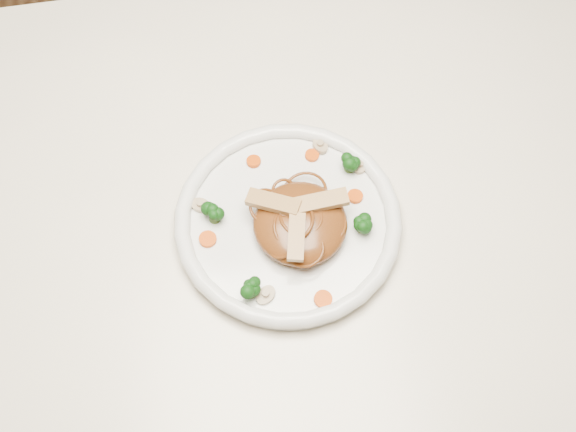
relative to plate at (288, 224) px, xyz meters
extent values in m
plane|color=#4D301A|center=(-0.02, 0.03, -0.76)|extent=(4.00, 4.00, 0.00)
cube|color=beige|center=(-0.02, 0.03, -0.03)|extent=(1.20, 0.80, 0.04)
cylinder|color=brown|center=(0.52, 0.37, -0.40)|extent=(0.06, 0.06, 0.71)
cylinder|color=white|center=(0.00, 0.00, 0.00)|extent=(0.31, 0.31, 0.02)
ellipsoid|color=brown|center=(0.01, -0.01, 0.02)|extent=(0.14, 0.14, 0.04)
cube|color=tan|center=(0.04, 0.00, 0.05)|extent=(0.07, 0.02, 0.01)
cube|color=tan|center=(-0.02, 0.01, 0.05)|extent=(0.07, 0.05, 0.01)
cube|color=tan|center=(0.00, -0.04, 0.05)|extent=(0.03, 0.06, 0.01)
cylinder|color=#D74E07|center=(0.05, 0.09, 0.01)|extent=(0.02, 0.02, 0.00)
cylinder|color=#D74E07|center=(-0.10, -0.01, 0.01)|extent=(0.02, 0.02, 0.00)
cylinder|color=#D74E07|center=(0.09, 0.02, 0.01)|extent=(0.02, 0.02, 0.00)
cylinder|color=#D74E07|center=(-0.03, 0.09, 0.01)|extent=(0.02, 0.02, 0.00)
cylinder|color=#D74E07|center=(0.02, -0.11, 0.01)|extent=(0.02, 0.02, 0.00)
cylinder|color=#BFB18F|center=(-0.04, -0.09, 0.01)|extent=(0.04, 0.04, 0.01)
cylinder|color=#BFB18F|center=(0.10, 0.06, 0.01)|extent=(0.03, 0.03, 0.01)
cylinder|color=#BFB18F|center=(-0.10, 0.04, 0.01)|extent=(0.04, 0.04, 0.01)
cylinder|color=#BFB18F|center=(0.06, 0.10, 0.01)|extent=(0.03, 0.03, 0.01)
camera|label=1|loc=(-0.07, -0.41, 0.83)|focal=46.48mm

